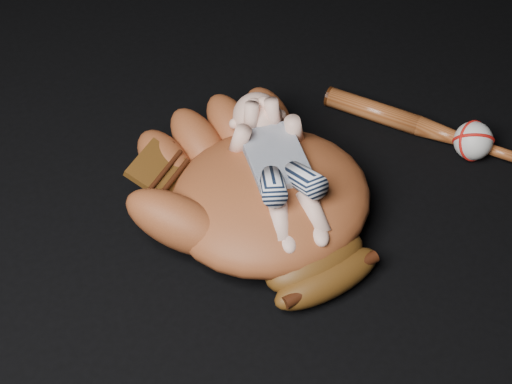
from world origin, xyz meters
The scene contains 4 objects.
baseball_glove centered at (-0.17, 0.00, 0.08)m, with size 0.47×0.53×0.17m, color brown, non-canonical shape.
newborn_baby centered at (-0.15, 0.01, 0.13)m, with size 0.16×0.35×0.14m, color #ECB198, non-canonical shape.
baseball_bat centered at (0.22, 0.11, 0.02)m, with size 0.04×0.46×0.04m, color brown, non-canonical shape.
baseball centered at (0.27, 0.03, 0.04)m, with size 0.08×0.08×0.08m, color silver.
Camera 1 is at (-0.52, -0.91, 1.11)m, focal length 55.00 mm.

